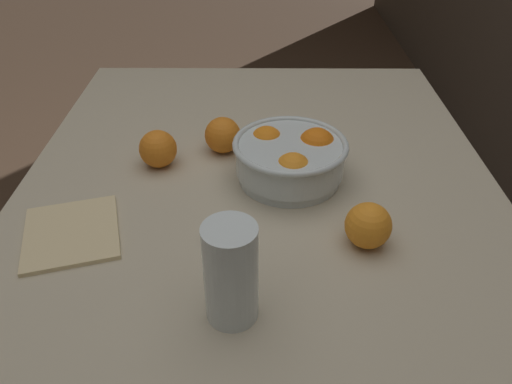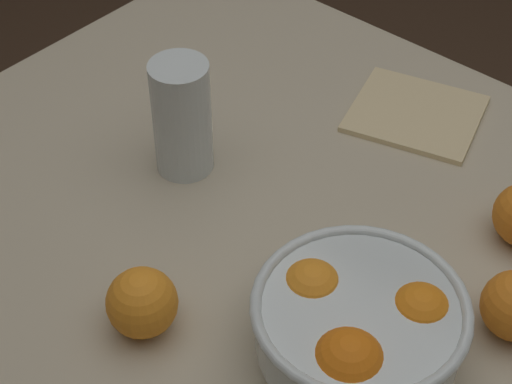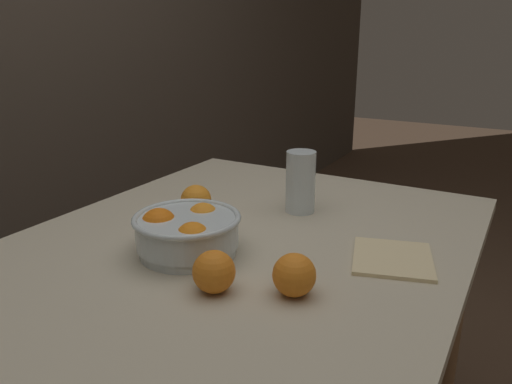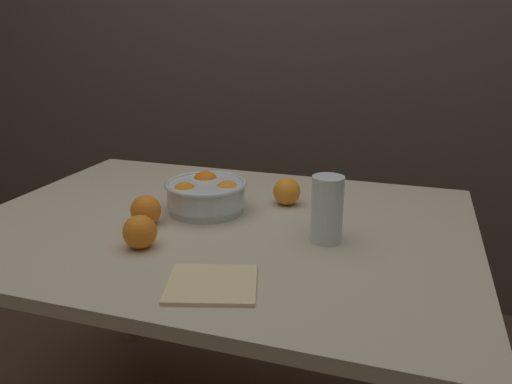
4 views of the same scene
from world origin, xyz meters
The scene contains 8 objects.
back_wall centered at (0.00, 1.08, 1.30)m, with size 8.00×0.05×2.60m, color #4C4238.
dining_table centered at (0.00, 0.00, 0.66)m, with size 1.26×0.93×0.73m.
fruit_bowl centered at (-0.06, 0.06, 0.78)m, with size 0.22×0.22×0.10m.
juice_glass centered at (0.28, -0.04, 0.80)m, with size 0.07×0.07×0.15m.
orange_loose_near_bowl centered at (-0.16, -0.08, 0.77)m, with size 0.08×0.08×0.08m, color orange.
orange_loose_front centered at (0.13, 0.18, 0.77)m, with size 0.08×0.08×0.08m, color orange.
orange_loose_aside centered at (-0.11, -0.20, 0.77)m, with size 0.08×0.08×0.08m, color orange.
napkin centered at (0.11, -0.32, 0.74)m, with size 0.17×0.15×0.01m, color beige.
Camera 4 is at (0.46, -1.10, 1.20)m, focal length 35.00 mm.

